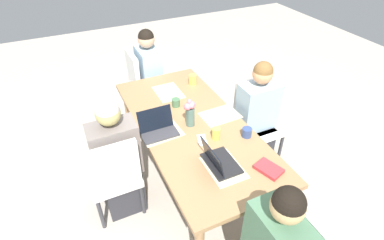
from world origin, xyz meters
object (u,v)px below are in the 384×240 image
book_red_cover (269,169)px  chair_head_left_left_near (143,81)px  person_near_left_mid (118,164)px  coffee_mug_near_right (216,134)px  person_far_left_far (256,120)px  coffee_mug_centre_right (176,103)px  dining_table (192,131)px  person_head_left_left_near (150,80)px  coffee_mug_centre_left (247,132)px  chair_far_left_far (256,117)px  laptop_head_right_right_near (219,161)px  coffee_mug_near_left (193,79)px  flower_vase (190,112)px  phone_black (160,114)px  laptop_near_left_mid (158,128)px  chair_near_left_mid (114,174)px  phone_silver (202,140)px

book_red_cover → chair_head_left_left_near: bearing=170.3°
person_near_left_mid → coffee_mug_near_right: 0.91m
person_far_left_far → coffee_mug_centre_right: size_ratio=14.50×
dining_table → person_head_left_left_near: (-1.33, 0.02, -0.13)m
person_near_left_mid → coffee_mug_centre_left: bearing=72.0°
person_near_left_mid → person_far_left_far: (-0.03, 1.48, 0.00)m
coffee_mug_near_right → chair_far_left_far: bearing=117.4°
person_head_left_left_near → coffee_mug_near_right: person_head_left_left_near is taller
chair_far_left_far → coffee_mug_centre_right: chair_far_left_far is taller
coffee_mug_centre_left → coffee_mug_centre_right: size_ratio=1.05×
laptop_head_right_right_near → book_red_cover: 0.39m
coffee_mug_near_left → coffee_mug_centre_right: 0.48m
chair_head_left_left_near → coffee_mug_near_right: chair_head_left_left_near is taller
chair_head_left_left_near → flower_vase: bearing=1.4°
coffee_mug_centre_right → phone_black: (0.07, -0.20, -0.04)m
laptop_near_left_mid → coffee_mug_centre_left: laptop_near_left_mid is taller
dining_table → coffee_mug_centre_right: (-0.34, -0.02, 0.12)m
chair_near_left_mid → flower_vase: flower_vase is taller
coffee_mug_near_right → person_near_left_mid: bearing=-107.7°
book_red_cover → chair_far_left_far: bearing=130.3°
chair_head_left_left_near → coffee_mug_near_right: 1.69m
dining_table → laptop_head_right_right_near: bearing=-3.8°
dining_table → coffee_mug_centre_left: (0.36, 0.36, 0.12)m
chair_head_left_left_near → person_far_left_far: (1.36, 0.81, 0.03)m
coffee_mug_near_left → coffee_mug_near_right: (0.95, -0.22, -0.00)m
laptop_near_left_mid → coffee_mug_centre_right: bearing=136.3°
chair_head_left_left_near → coffee_mug_near_left: chair_head_left_left_near is taller
book_red_cover → laptop_near_left_mid: bearing=-161.3°
coffee_mug_centre_right → phone_silver: coffee_mug_centre_right is taller
chair_far_left_far → book_red_cover: 1.06m
flower_vase → coffee_mug_centre_left: flower_vase is taller
coffee_mug_centre_right → chair_head_left_left_near: bearing=-178.0°
person_near_left_mid → coffee_mug_centre_right: bearing=116.3°
person_near_left_mid → book_red_cover: 1.29m
person_near_left_mid → coffee_mug_centre_left: person_near_left_mid is taller
person_near_left_mid → phone_silver: bearing=71.2°
person_head_left_left_near → phone_silver: (1.57, -0.04, 0.21)m
laptop_near_left_mid → phone_black: bearing=155.7°
person_far_left_far → laptop_near_left_mid: (0.01, -1.08, 0.25)m
chair_near_left_mid → phone_black: chair_near_left_mid is taller
person_near_left_mid → coffee_mug_centre_right: 0.83m
coffee_mug_centre_left → phone_silver: size_ratio=0.57×
person_near_left_mid → flower_vase: bearing=90.6°
coffee_mug_near_left → book_red_cover: 1.46m
phone_black → person_head_left_left_near: bearing=154.1°
chair_near_left_mid → coffee_mug_centre_left: chair_near_left_mid is taller
chair_head_left_left_near → phone_black: (1.11, -0.16, 0.23)m
chair_head_left_left_near → person_far_left_far: bearing=30.9°
dining_table → coffee_mug_centre_right: 0.36m
book_red_cover → flower_vase: bearing=-177.3°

